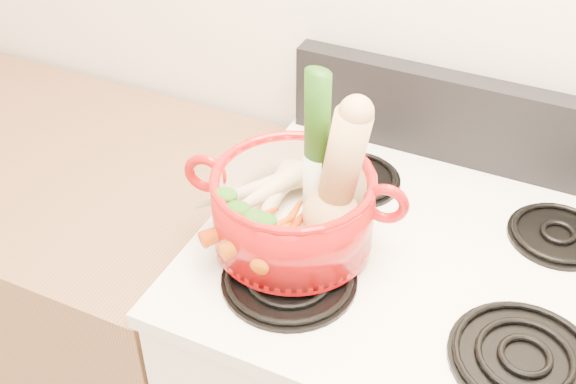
% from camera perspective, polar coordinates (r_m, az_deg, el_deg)
% --- Properties ---
extents(cooktop, '(0.78, 0.67, 0.03)m').
position_cam_1_polar(cooktop, '(1.27, 11.03, -5.40)').
color(cooktop, silver).
rests_on(cooktop, stove_body).
extents(control_backsplash, '(0.76, 0.05, 0.18)m').
position_cam_1_polar(control_backsplash, '(1.44, 14.92, 5.19)').
color(control_backsplash, black).
rests_on(control_backsplash, cooktop).
extents(counter_left, '(1.36, 0.65, 0.90)m').
position_cam_1_polar(counter_left, '(2.05, -20.86, -6.10)').
color(counter_left, brown).
rests_on(counter_left, floor).
extents(burner_front_left, '(0.22, 0.22, 0.02)m').
position_cam_1_polar(burner_front_left, '(1.19, 0.10, -6.78)').
color(burner_front_left, black).
rests_on(burner_front_left, cooktop).
extents(burner_front_right, '(0.22, 0.22, 0.02)m').
position_cam_1_polar(burner_front_right, '(1.13, 18.21, -12.28)').
color(burner_front_right, black).
rests_on(burner_front_right, cooktop).
extents(burner_back_left, '(0.17, 0.17, 0.02)m').
position_cam_1_polar(burner_back_left, '(1.40, 5.36, 1.14)').
color(burner_back_left, black).
rests_on(burner_back_left, cooktop).
extents(burner_back_right, '(0.17, 0.17, 0.02)m').
position_cam_1_polar(burner_back_right, '(1.35, 20.57, -3.09)').
color(burner_back_right, black).
rests_on(burner_back_right, cooktop).
extents(dutch_oven, '(0.31, 0.31, 0.13)m').
position_cam_1_polar(dutch_oven, '(1.20, 0.41, -1.38)').
color(dutch_oven, '#9B0A0B').
rests_on(dutch_oven, burner_front_left).
extents(pot_handle_left, '(0.08, 0.03, 0.07)m').
position_cam_1_polar(pot_handle_left, '(1.21, -6.54, 1.50)').
color(pot_handle_left, '#9B0A0B').
rests_on(pot_handle_left, dutch_oven).
extents(pot_handle_right, '(0.08, 0.03, 0.07)m').
position_cam_1_polar(pot_handle_right, '(1.15, 7.75, -0.92)').
color(pot_handle_right, '#9B0A0B').
rests_on(pot_handle_right, dutch_oven).
extents(squash, '(0.17, 0.15, 0.26)m').
position_cam_1_polar(squash, '(1.13, 3.56, 1.39)').
color(squash, tan).
rests_on(squash, dutch_oven).
extents(leek, '(0.06, 0.06, 0.30)m').
position_cam_1_polar(leek, '(1.14, 2.29, 3.43)').
color(leek, silver).
rests_on(leek, dutch_oven).
extents(ginger, '(0.10, 0.09, 0.05)m').
position_cam_1_polar(ginger, '(1.27, 3.58, 0.25)').
color(ginger, '#CCBA7D').
rests_on(ginger, dutch_oven).
extents(parsnip_0, '(0.07, 0.25, 0.07)m').
position_cam_1_polar(parsnip_0, '(1.24, -1.27, -0.66)').
color(parsnip_0, beige).
rests_on(parsnip_0, dutch_oven).
extents(parsnip_1, '(0.19, 0.18, 0.06)m').
position_cam_1_polar(parsnip_1, '(1.26, -2.71, 0.33)').
color(parsnip_1, beige).
rests_on(parsnip_1, dutch_oven).
extents(parsnip_2, '(0.06, 0.18, 0.05)m').
position_cam_1_polar(parsnip_2, '(1.26, 0.02, 0.79)').
color(parsnip_2, beige).
rests_on(parsnip_2, dutch_oven).
extents(parsnip_3, '(0.12, 0.18, 0.06)m').
position_cam_1_polar(parsnip_3, '(1.23, -2.20, -0.13)').
color(parsnip_3, beige).
rests_on(parsnip_3, dutch_oven).
extents(carrot_0, '(0.06, 0.17, 0.05)m').
position_cam_1_polar(carrot_0, '(1.17, -0.29, -3.51)').
color(carrot_0, '#D5420A').
rests_on(carrot_0, dutch_oven).
extents(carrot_1, '(0.10, 0.13, 0.04)m').
position_cam_1_polar(carrot_1, '(1.19, -3.78, -2.66)').
color(carrot_1, '#D1440A').
rests_on(carrot_1, dutch_oven).
extents(carrot_2, '(0.04, 0.17, 0.05)m').
position_cam_1_polar(carrot_2, '(1.16, -0.56, -3.40)').
color(carrot_2, '#DC560B').
rests_on(carrot_2, dutch_oven).
extents(carrot_3, '(0.09, 0.13, 0.04)m').
position_cam_1_polar(carrot_3, '(1.15, -2.34, -3.48)').
color(carrot_3, '#DF560B').
rests_on(carrot_3, dutch_oven).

